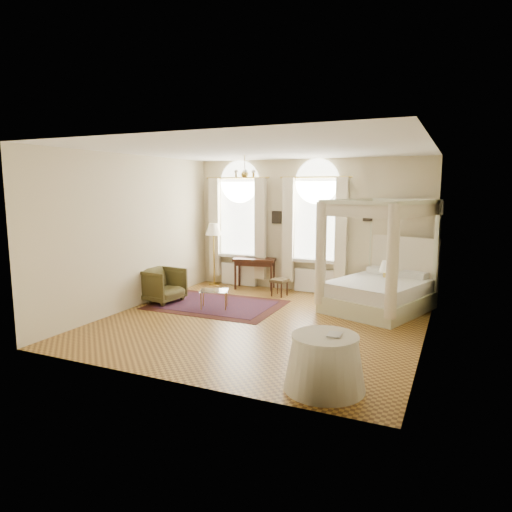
{
  "coord_description": "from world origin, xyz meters",
  "views": [
    {
      "loc": [
        3.47,
        -7.87,
        2.61
      ],
      "look_at": [
        -0.27,
        0.4,
        1.24
      ],
      "focal_mm": 32.0,
      "sensor_mm": 36.0,
      "label": 1
    }
  ],
  "objects_px": {
    "canopy_bed": "(378,286)",
    "stool": "(280,282)",
    "floor_lamp": "(214,232)",
    "side_table": "(325,363)",
    "armchair": "(162,285)",
    "writing_desk": "(255,263)",
    "coffee_table": "(214,292)",
    "nightstand": "(388,294)"
  },
  "relations": [
    {
      "from": "canopy_bed",
      "to": "stool",
      "type": "distance_m",
      "value": 2.43
    },
    {
      "from": "floor_lamp",
      "to": "side_table",
      "type": "relative_size",
      "value": 1.56
    },
    {
      "from": "armchair",
      "to": "floor_lamp",
      "type": "xyz_separation_m",
      "value": [
        0.15,
        2.15,
        1.03
      ]
    },
    {
      "from": "writing_desk",
      "to": "stool",
      "type": "relative_size",
      "value": 2.78
    },
    {
      "from": "coffee_table",
      "to": "side_table",
      "type": "bearing_deg",
      "value": -41.36
    },
    {
      "from": "canopy_bed",
      "to": "stool",
      "type": "xyz_separation_m",
      "value": [
        -2.39,
        0.37,
        -0.19
      ]
    },
    {
      "from": "side_table",
      "to": "floor_lamp",
      "type": "bearing_deg",
      "value": 131.69
    },
    {
      "from": "side_table",
      "to": "coffee_table",
      "type": "bearing_deg",
      "value": 138.64
    },
    {
      "from": "armchair",
      "to": "floor_lamp",
      "type": "distance_m",
      "value": 2.38
    },
    {
      "from": "canopy_bed",
      "to": "side_table",
      "type": "xyz_separation_m",
      "value": [
        0.03,
        -4.19,
        -0.18
      ]
    },
    {
      "from": "floor_lamp",
      "to": "stool",
      "type": "bearing_deg",
      "value": -13.49
    },
    {
      "from": "coffee_table",
      "to": "side_table",
      "type": "xyz_separation_m",
      "value": [
        3.28,
        -2.88,
        -0.01
      ]
    },
    {
      "from": "nightstand",
      "to": "writing_desk",
      "type": "xyz_separation_m",
      "value": [
        -3.43,
        0.44,
        0.41
      ]
    },
    {
      "from": "floor_lamp",
      "to": "coffee_table",
      "type": "bearing_deg",
      "value": -60.5
    },
    {
      "from": "coffee_table",
      "to": "floor_lamp",
      "type": "bearing_deg",
      "value": 119.5
    },
    {
      "from": "armchair",
      "to": "floor_lamp",
      "type": "bearing_deg",
      "value": 2.74
    },
    {
      "from": "nightstand",
      "to": "side_table",
      "type": "xyz_separation_m",
      "value": [
        -0.13,
        -4.63,
        0.08
      ]
    },
    {
      "from": "canopy_bed",
      "to": "writing_desk",
      "type": "xyz_separation_m",
      "value": [
        -3.27,
        0.87,
        0.15
      ]
    },
    {
      "from": "writing_desk",
      "to": "floor_lamp",
      "type": "xyz_separation_m",
      "value": [
        -1.21,
        -0.0,
        0.73
      ]
    },
    {
      "from": "canopy_bed",
      "to": "armchair",
      "type": "xyz_separation_m",
      "value": [
        -4.63,
        -1.28,
        -0.15
      ]
    },
    {
      "from": "canopy_bed",
      "to": "armchair",
      "type": "height_order",
      "value": "canopy_bed"
    },
    {
      "from": "canopy_bed",
      "to": "floor_lamp",
      "type": "xyz_separation_m",
      "value": [
        -4.48,
        0.87,
        0.88
      ]
    },
    {
      "from": "stool",
      "to": "side_table",
      "type": "distance_m",
      "value": 5.16
    },
    {
      "from": "canopy_bed",
      "to": "stool",
      "type": "bearing_deg",
      "value": 171.23
    },
    {
      "from": "stool",
      "to": "side_table",
      "type": "xyz_separation_m",
      "value": [
        2.42,
        -4.56,
        0.01
      ]
    },
    {
      "from": "coffee_table",
      "to": "stool",
      "type": "bearing_deg",
      "value": 62.83
    },
    {
      "from": "nightstand",
      "to": "stool",
      "type": "bearing_deg",
      "value": -178.5
    },
    {
      "from": "canopy_bed",
      "to": "writing_desk",
      "type": "relative_size",
      "value": 2.25
    },
    {
      "from": "side_table",
      "to": "stool",
      "type": "bearing_deg",
      "value": 117.91
    },
    {
      "from": "writing_desk",
      "to": "floor_lamp",
      "type": "distance_m",
      "value": 1.41
    },
    {
      "from": "canopy_bed",
      "to": "floor_lamp",
      "type": "relative_size",
      "value": 1.57
    },
    {
      "from": "nightstand",
      "to": "coffee_table",
      "type": "xyz_separation_m",
      "value": [
        -3.41,
        -1.74,
        0.09
      ]
    },
    {
      "from": "stool",
      "to": "coffee_table",
      "type": "height_order",
      "value": "stool"
    },
    {
      "from": "coffee_table",
      "to": "side_table",
      "type": "relative_size",
      "value": 0.67
    },
    {
      "from": "canopy_bed",
      "to": "coffee_table",
      "type": "xyz_separation_m",
      "value": [
        -3.25,
        -1.31,
        -0.17
      ]
    },
    {
      "from": "canopy_bed",
      "to": "nightstand",
      "type": "bearing_deg",
      "value": 69.95
    },
    {
      "from": "writing_desk",
      "to": "stool",
      "type": "distance_m",
      "value": 1.07
    },
    {
      "from": "writing_desk",
      "to": "side_table",
      "type": "bearing_deg",
      "value": -56.9
    },
    {
      "from": "stool",
      "to": "floor_lamp",
      "type": "xyz_separation_m",
      "value": [
        -2.09,
        0.5,
        1.07
      ]
    },
    {
      "from": "nightstand",
      "to": "coffee_table",
      "type": "height_order",
      "value": "nightstand"
    },
    {
      "from": "armchair",
      "to": "floor_lamp",
      "type": "relative_size",
      "value": 0.52
    },
    {
      "from": "armchair",
      "to": "coffee_table",
      "type": "bearing_deg",
      "value": -84.59
    }
  ]
}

